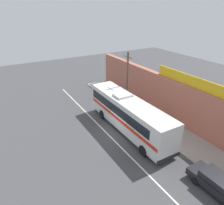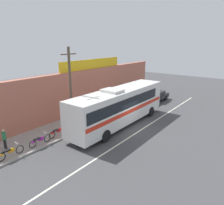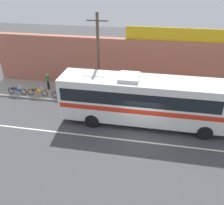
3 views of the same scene
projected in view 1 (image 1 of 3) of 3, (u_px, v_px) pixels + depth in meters
ground_plane at (116, 133)px, 22.42m from camera, size 70.00×70.00×0.00m
sidewalk_slab at (154, 121)px, 24.75m from camera, size 30.00×3.60×0.14m
storefront_facade at (170, 99)px, 24.73m from camera, size 30.00×0.70×4.80m
storefront_billboard at (193, 81)px, 21.35m from camera, size 9.76×0.12×1.10m
road_center_stripe at (109, 136)px, 22.06m from camera, size 30.00×0.14×0.01m
intercity_bus at (128, 113)px, 22.21m from camera, size 12.29×2.67×3.78m
parked_car at (218, 183)px, 15.27m from camera, size 4.45×1.84×1.37m
utility_pole at (127, 81)px, 25.52m from camera, size 1.60×0.22×7.35m
motorcycle_black at (98, 88)px, 32.98m from camera, size 1.84×0.56×0.94m
motorcycle_blue at (113, 97)px, 29.65m from camera, size 1.92×0.56×0.94m
motorcycle_green at (105, 92)px, 31.49m from camera, size 1.96×0.56×0.94m
motorcycle_orange at (121, 102)px, 28.23m from camera, size 1.91×0.56×0.94m
pedestrian_by_curb at (115, 88)px, 31.64m from camera, size 0.30×0.48×1.58m
pedestrian_far_left at (154, 114)px, 24.15m from camera, size 0.30×0.48×1.60m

